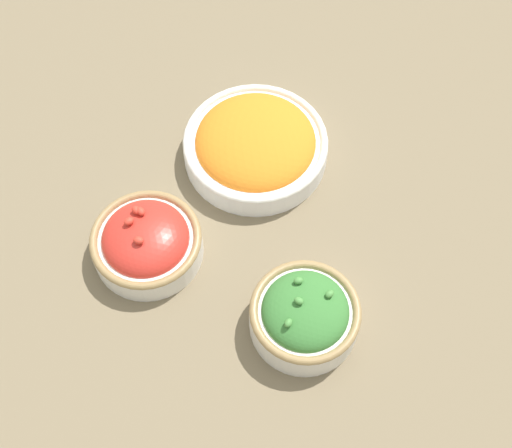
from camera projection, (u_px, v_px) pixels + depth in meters
The scene contains 4 objects.
ground_plane at pixel (256, 234), 1.06m from camera, with size 3.00×3.00×0.00m, color #75664C.
bowl_broccoli at pixel (305, 315), 0.96m from camera, with size 0.15×0.15×0.08m.
bowl_carrots at pixel (255, 145), 1.11m from camera, with size 0.23×0.23×0.07m.
bowl_cherry_tomatoes at pixel (146, 242), 1.02m from camera, with size 0.16×0.16×0.08m.
Camera 1 is at (-0.35, 0.37, 0.94)m, focal length 50.00 mm.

